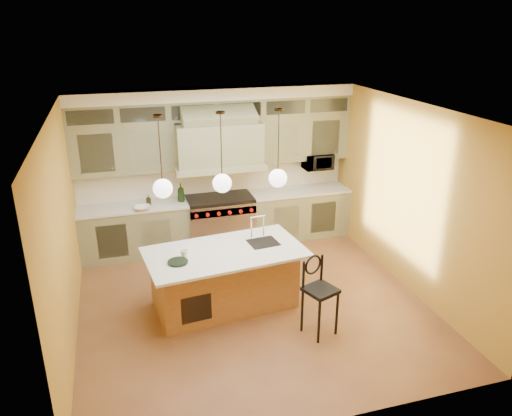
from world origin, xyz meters
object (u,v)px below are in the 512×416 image
object	(u,v)px
counter_stool	(319,291)
microwave	(318,161)
range	(220,221)
kitchen_island	(225,277)

from	to	relation	value
counter_stool	microwave	xyz separation A→B (m)	(1.29, 3.20, 0.82)
range	microwave	xyz separation A→B (m)	(1.95, 0.11, 0.96)
kitchen_island	microwave	xyz separation A→B (m)	(2.34, 2.20, 0.98)
microwave	kitchen_island	bearing A→B (deg)	-136.78
counter_stool	range	bearing A→B (deg)	81.40
kitchen_island	counter_stool	bearing A→B (deg)	-49.70
counter_stool	kitchen_island	bearing A→B (deg)	115.98
range	kitchen_island	size ratio (longest dim) A/B	0.51
range	microwave	world-z (taller)	microwave
range	counter_stool	size ratio (longest dim) A/B	1.08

